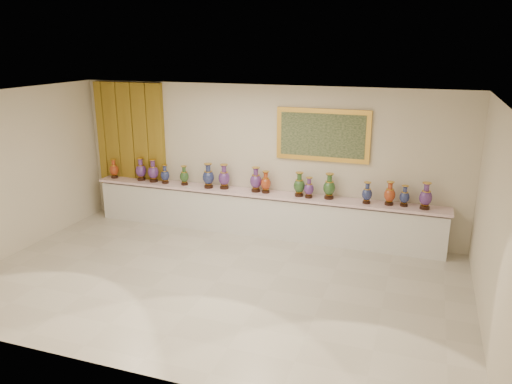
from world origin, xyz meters
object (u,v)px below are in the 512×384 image
vase_0 (114,170)px  vase_1 (141,170)px  vase_2 (153,172)px  counter (260,214)px

vase_0 → vase_1: size_ratio=0.86×
vase_0 → vase_1: (0.66, 0.03, 0.03)m
vase_1 → vase_2: (0.32, -0.03, -0.00)m
counter → vase_0: (-3.40, -0.02, 0.65)m
vase_1 → counter: bearing=-0.2°
vase_0 → vase_2: 0.98m
counter → vase_1: 2.82m
vase_0 → vase_2: bearing=0.1°
vase_1 → vase_0: bearing=-177.6°
counter → vase_1: size_ratio=14.76×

